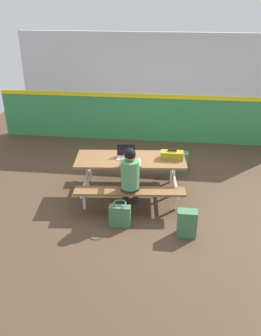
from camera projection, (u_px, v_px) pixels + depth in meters
The scene contains 9 objects.
ground_plane at pixel (152, 196), 6.68m from camera, with size 10.00×10.00×0.02m, color #4C3826.
accent_backdrop at pixel (161, 92), 8.61m from camera, with size 8.00×0.14×2.60m.
picnic_table_main at pixel (130, 167), 6.46m from camera, with size 2.01×1.73×0.74m.
student_nearer at pixel (130, 174), 5.91m from camera, with size 0.39×0.54×1.21m.
laptop_silver at pixel (126, 155), 6.40m from camera, with size 0.34×0.25×0.22m.
toolbox_grey at pixel (172, 155), 6.35m from camera, with size 0.40×0.18×0.18m.
backpack_dark at pixel (180, 162), 7.48m from camera, with size 0.30×0.22×0.44m.
tote_bag_bright at pixel (120, 215), 5.74m from camera, with size 0.34×0.21×0.43m.
satchel_spare at pixel (187, 223), 5.51m from camera, with size 0.30×0.22×0.44m.
Camera 1 is at (0.30, -5.77, 3.41)m, focal length 38.43 mm.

